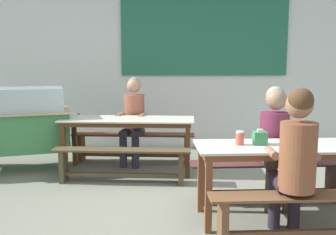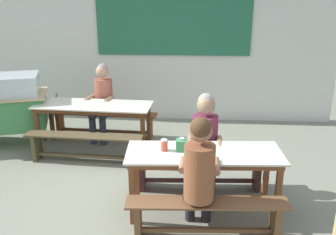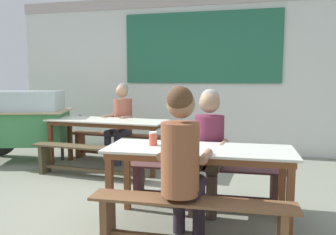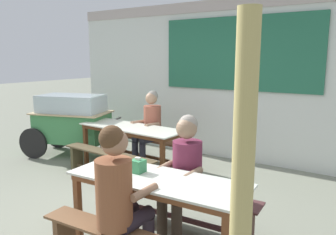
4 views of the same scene
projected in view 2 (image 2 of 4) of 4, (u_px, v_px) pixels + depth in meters
The scene contains 14 objects.
ground_plane at pixel (139, 189), 4.76m from camera, with size 40.00×40.00×0.00m, color gray.
backdrop_wall at pixel (159, 42), 6.92m from camera, with size 6.68×0.23×2.85m.
dining_table_far at pixel (93, 109), 5.76m from camera, with size 1.85×0.73×0.75m.
dining_table_near at pixel (204, 158), 4.08m from camera, with size 1.75×0.72×0.75m.
bench_far_back at pixel (104, 120), 6.36m from camera, with size 1.86×0.37×0.44m.
bench_far_front at pixel (84, 145), 5.40m from camera, with size 1.75×0.34×0.44m.
bench_near_back at pixel (200, 168), 4.69m from camera, with size 1.72×0.38×0.44m.
bench_near_front at pixel (207, 215), 3.72m from camera, with size 1.64×0.34×0.44m.
food_cart at pixel (1, 104), 5.93m from camera, with size 1.88×1.26×1.16m.
person_center_facing at pixel (102, 98), 6.16m from camera, with size 0.45×0.55×1.29m.
person_near_front at pixel (199, 170), 3.62m from camera, with size 0.42×0.54×1.33m.
person_right_near_table at pixel (205, 138), 4.49m from camera, with size 0.44×0.54×1.27m.
tissue_box at pixel (182, 145), 4.07m from camera, with size 0.13×0.12×0.15m.
condiment_jar at pixel (164, 145), 4.07m from camera, with size 0.08×0.08×0.13m.
Camera 2 is at (0.65, -4.15, 2.44)m, focal length 39.38 mm.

